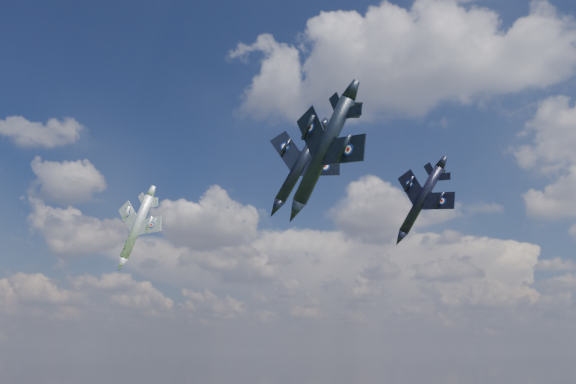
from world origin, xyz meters
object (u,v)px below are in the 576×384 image
at_px(jet_lead_navy, 300,165).
at_px(jet_left_silver, 137,227).
at_px(jet_high_navy, 421,200).
at_px(jet_right_navy, 324,151).

xyz_separation_m(jet_lead_navy, jet_left_silver, (-39.07, 22.42, 0.56)).
bearing_deg(jet_lead_navy, jet_left_silver, 136.35).
bearing_deg(jet_high_navy, jet_right_navy, -80.58).
height_order(jet_lead_navy, jet_right_navy, jet_right_navy).
relative_size(jet_lead_navy, jet_high_navy, 0.81).
height_order(jet_right_navy, jet_high_navy, jet_high_navy).
height_order(jet_right_navy, jet_left_silver, jet_left_silver).
distance_m(jet_lead_navy, jet_high_navy, 33.03).
distance_m(jet_right_navy, jet_left_silver, 51.51).
relative_size(jet_lead_navy, jet_right_navy, 0.81).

